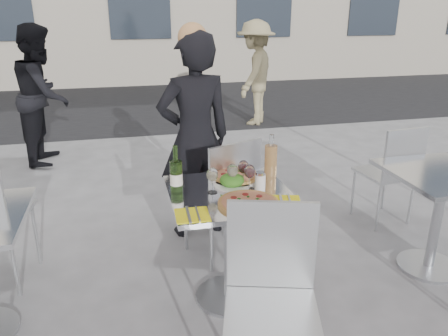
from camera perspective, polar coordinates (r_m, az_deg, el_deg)
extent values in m
plane|color=slate|center=(2.99, 0.70, -16.49)|extent=(80.00, 80.00, 0.00)
cube|color=black|center=(9.02, -9.52, 8.52)|extent=(24.00, 5.00, 0.00)
cylinder|color=#B7BABF|center=(2.98, 0.70, -16.30)|extent=(0.44, 0.44, 0.02)
cylinder|color=#B7BABF|center=(2.78, 0.73, -10.37)|extent=(0.07, 0.07, 0.72)
cube|color=silver|center=(2.62, 0.76, -3.47)|extent=(0.72, 0.72, 0.03)
cylinder|color=#B7BABF|center=(3.59, 25.10, -11.50)|extent=(0.44, 0.44, 0.02)
cylinder|color=#B7BABF|center=(3.43, 25.98, -6.37)|extent=(0.07, 0.07, 0.72)
cube|color=silver|center=(3.30, 26.94, -0.66)|extent=(0.72, 0.72, 0.03)
cylinder|color=silver|center=(3.57, 0.05, -5.67)|extent=(0.02, 0.02, 0.46)
cylinder|color=silver|center=(3.40, -5.06, -7.18)|extent=(0.02, 0.02, 0.46)
cylinder|color=silver|center=(3.31, 3.69, -7.92)|extent=(0.02, 0.02, 0.46)
cylinder|color=silver|center=(3.12, -1.65, -9.74)|extent=(0.02, 0.02, 0.46)
cube|color=silver|center=(3.24, -0.76, -3.83)|extent=(0.55, 0.55, 0.03)
cube|color=silver|center=(2.98, 1.51, -0.93)|extent=(0.41, 0.18, 0.46)
cylinder|color=silver|center=(2.39, 1.10, -20.35)|extent=(0.02, 0.02, 0.46)
cylinder|color=silver|center=(2.41, 10.44, -20.36)|extent=(0.02, 0.02, 0.46)
cube|color=silver|center=(2.10, 6.24, -18.71)|extent=(0.53, 0.53, 0.03)
cube|color=silver|center=(2.14, 6.21, -9.96)|extent=(0.42, 0.15, 0.46)
cylinder|color=silver|center=(3.47, -23.34, -7.99)|extent=(0.03, 0.03, 0.48)
cylinder|color=silver|center=(3.17, -25.72, -11.23)|extent=(0.03, 0.03, 0.48)
cylinder|color=silver|center=(4.33, 20.18, -2.36)|extent=(0.02, 0.02, 0.43)
cylinder|color=silver|center=(4.12, 16.48, -3.06)|extent=(0.02, 0.02, 0.43)
cylinder|color=silver|center=(4.10, 23.23, -4.06)|extent=(0.02, 0.02, 0.43)
cylinder|color=silver|center=(3.88, 19.47, -4.91)|extent=(0.02, 0.02, 0.43)
cube|color=silver|center=(4.02, 20.22, -0.62)|extent=(0.45, 0.45, 0.02)
cube|color=silver|center=(3.81, 22.55, 1.62)|extent=(0.40, 0.07, 0.43)
imported|color=black|center=(3.46, -3.82, 3.93)|extent=(0.65, 0.48, 1.64)
imported|color=black|center=(5.66, -22.61, 8.81)|extent=(0.67, 0.83, 1.63)
imported|color=#998C63|center=(7.08, 4.08, 12.25)|extent=(1.07, 1.21, 1.63)
cylinder|color=#E9B75B|center=(2.45, 3.21, -4.60)|extent=(0.34, 0.34, 0.02)
cylinder|color=beige|center=(2.45, 3.21, -4.39)|extent=(0.30, 0.30, 0.00)
cylinder|color=white|center=(2.81, 1.57, -1.29)|extent=(0.33, 0.33, 0.01)
cylinder|color=#E9B75B|center=(2.81, 1.58, -1.00)|extent=(0.29, 0.29, 0.02)
cylinder|color=beige|center=(2.80, 1.58, -0.81)|extent=(0.26, 0.26, 0.00)
cylinder|color=white|center=(2.68, 1.04, -2.37)|extent=(0.22, 0.22, 0.01)
ellipsoid|color=#1F6A1A|center=(2.67, 1.04, -1.59)|extent=(0.15, 0.15, 0.08)
sphere|color=#B21914|center=(2.69, 1.76, -1.17)|extent=(0.03, 0.03, 0.03)
cylinder|color=#31531F|center=(2.58, -6.26, -1.22)|extent=(0.07, 0.07, 0.20)
cone|color=#31531F|center=(2.54, -6.34, 0.87)|extent=(0.07, 0.07, 0.03)
cylinder|color=#31531F|center=(2.53, -6.38, 1.84)|extent=(0.03, 0.03, 0.10)
cylinder|color=silver|center=(2.58, -6.25, -1.43)|extent=(0.07, 0.07, 0.07)
cylinder|color=tan|center=(2.80, 6.12, 0.79)|extent=(0.08, 0.08, 0.22)
cylinder|color=white|center=(2.76, 6.22, 3.54)|extent=(0.03, 0.03, 0.08)
cylinder|color=white|center=(2.65, 4.74, -1.79)|extent=(0.06, 0.06, 0.09)
cylinder|color=silver|center=(2.63, 4.77, -0.72)|extent=(0.06, 0.06, 0.02)
cylinder|color=white|center=(2.61, -1.53, -3.16)|extent=(0.06, 0.06, 0.00)
cylinder|color=white|center=(2.59, -1.53, -2.28)|extent=(0.01, 0.01, 0.09)
ellipsoid|color=white|center=(2.56, -1.55, -0.84)|extent=(0.07, 0.07, 0.08)
ellipsoid|color=beige|center=(2.57, -1.55, -1.05)|extent=(0.05, 0.05, 0.05)
cylinder|color=white|center=(2.67, 1.10, -2.61)|extent=(0.06, 0.06, 0.00)
cylinder|color=white|center=(2.65, 1.11, -1.75)|extent=(0.01, 0.01, 0.09)
ellipsoid|color=white|center=(2.62, 1.12, -0.33)|extent=(0.07, 0.07, 0.08)
ellipsoid|color=beige|center=(2.63, 1.12, -0.54)|extent=(0.05, 0.05, 0.05)
cylinder|color=white|center=(2.66, 3.31, -2.71)|extent=(0.06, 0.06, 0.00)
cylinder|color=white|center=(2.64, 3.33, -1.85)|extent=(0.01, 0.01, 0.09)
ellipsoid|color=white|center=(2.62, 3.36, -0.43)|extent=(0.07, 0.07, 0.08)
ellipsoid|color=#3E080B|center=(2.62, 3.36, -0.64)|extent=(0.05, 0.05, 0.05)
cylinder|color=white|center=(2.73, 2.52, -2.08)|extent=(0.06, 0.06, 0.00)
cylinder|color=white|center=(2.71, 2.53, -1.24)|extent=(0.01, 0.01, 0.09)
ellipsoid|color=white|center=(2.69, 2.56, 0.15)|extent=(0.07, 0.07, 0.08)
ellipsoid|color=#3E080B|center=(2.69, 2.55, -0.05)|extent=(0.05, 0.05, 0.05)
cube|color=#FFFA16|center=(2.34, -4.18, -6.10)|extent=(0.19, 0.19, 0.00)
cube|color=#B7BABF|center=(2.33, -4.67, -6.06)|extent=(0.02, 0.20, 0.00)
cube|color=#B7BABF|center=(2.34, -3.45, -5.95)|extent=(0.02, 0.18, 0.00)
cube|color=#FFFA16|center=(2.51, 7.95, -4.36)|extent=(0.22, 0.22, 0.00)
cube|color=#B7BABF|center=(2.50, 7.53, -4.32)|extent=(0.07, 0.20, 0.00)
cube|color=#B7BABF|center=(2.52, 8.59, -4.20)|extent=(0.06, 0.18, 0.00)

